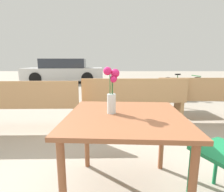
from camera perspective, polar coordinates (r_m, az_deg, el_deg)
table_front at (r=1.43m, az=4.47°, el=-9.65°), size 0.96×0.95×0.72m
flower_vase at (r=1.39m, az=0.06°, el=1.73°), size 0.13×0.11×0.37m
bench_near at (r=3.72m, az=29.54°, el=-0.41°), size 1.99×0.38×0.85m
bench_middle at (r=3.09m, az=-28.25°, el=-2.42°), size 1.93×0.40×0.85m
bench_far at (r=3.13m, az=7.26°, el=-1.07°), size 1.82×0.39×0.85m
table_back at (r=4.35m, az=16.45°, el=3.36°), size 0.73×0.73×0.70m
bicycle at (r=5.84m, az=22.11°, el=2.64°), size 1.62×0.44×0.77m
parked_car at (r=10.11m, az=-15.12°, el=7.82°), size 4.31×2.08×1.29m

